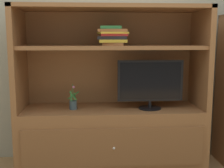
% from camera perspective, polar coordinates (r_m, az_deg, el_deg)
% --- Properties ---
extents(painted_rear_wall, '(6.00, 0.10, 2.80)m').
position_cam_1_polar(painted_rear_wall, '(3.21, -0.50, 10.59)').
color(painted_rear_wall, gray).
rests_on(painted_rear_wall, ground_plane).
extents(media_console, '(1.83, 0.60, 1.61)m').
position_cam_1_polar(media_console, '(2.99, -0.08, -6.88)').
color(media_console, brown).
rests_on(media_console, ground_plane).
extents(tv_monitor, '(0.64, 0.22, 0.48)m').
position_cam_1_polar(tv_monitor, '(2.89, 7.47, 0.19)').
color(tv_monitor, black).
rests_on(tv_monitor, media_console).
extents(potted_plant, '(0.11, 0.10, 0.25)m').
position_cam_1_polar(potted_plant, '(2.90, -7.58, -3.85)').
color(potted_plant, '#384C56').
rests_on(potted_plant, media_console).
extents(magazine_stack, '(0.31, 0.33, 0.18)m').
position_cam_1_polar(magazine_stack, '(2.86, 0.10, 9.34)').
color(magazine_stack, '#A56638').
rests_on(magazine_stack, media_console).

